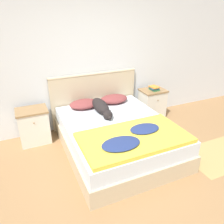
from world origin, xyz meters
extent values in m
plane|color=#997047|center=(0.00, 0.00, 0.00)|extent=(16.00, 16.00, 0.00)
cube|color=silver|center=(0.00, 2.13, 1.27)|extent=(9.00, 0.06, 2.55)
cube|color=#C6B28E|center=(0.11, 1.00, 0.14)|extent=(1.67, 2.06, 0.28)
cube|color=silver|center=(0.11, 1.00, 0.40)|extent=(1.61, 2.00, 0.23)
cube|color=#C6B28E|center=(0.11, 2.06, 0.53)|extent=(1.75, 0.04, 1.05)
cylinder|color=#C6B28E|center=(0.11, 2.06, 1.05)|extent=(1.75, 0.06, 0.06)
cube|color=silver|center=(-1.12, 1.83, 0.30)|extent=(0.50, 0.39, 0.60)
cube|color=#937047|center=(-1.12, 1.83, 0.62)|extent=(0.52, 0.41, 0.03)
sphere|color=#937047|center=(-1.12, 1.63, 0.47)|extent=(0.02, 0.02, 0.02)
cube|color=silver|center=(1.34, 1.83, 0.30)|extent=(0.50, 0.39, 0.60)
cube|color=#937047|center=(1.34, 1.83, 0.62)|extent=(0.52, 0.41, 0.03)
sphere|color=#937047|center=(1.34, 1.63, 0.47)|extent=(0.02, 0.02, 0.02)
ellipsoid|color=brown|center=(-0.19, 1.79, 0.59)|extent=(0.54, 0.38, 0.14)
ellipsoid|color=brown|center=(0.42, 1.79, 0.59)|extent=(0.54, 0.38, 0.14)
cube|color=yellow|center=(0.11, 0.46, 0.55)|extent=(1.52, 0.86, 0.06)
ellipsoid|color=navy|center=(-0.15, 0.33, 0.60)|extent=(0.53, 0.35, 0.05)
ellipsoid|color=navy|center=(0.34, 0.54, 0.59)|extent=(0.46, 0.30, 0.05)
ellipsoid|color=black|center=(0.02, 1.51, 0.62)|extent=(0.23, 0.60, 0.21)
sphere|color=black|center=(0.02, 1.18, 0.59)|extent=(0.16, 0.16, 0.16)
ellipsoid|color=black|center=(0.02, 1.11, 0.58)|extent=(0.07, 0.09, 0.07)
cone|color=black|center=(-0.02, 1.19, 0.65)|extent=(0.05, 0.05, 0.06)
cone|color=black|center=(0.07, 1.19, 0.65)|extent=(0.05, 0.05, 0.06)
ellipsoid|color=black|center=(0.06, 1.77, 0.56)|extent=(0.16, 0.26, 0.08)
cube|color=#337547|center=(1.35, 1.81, 0.65)|extent=(0.16, 0.21, 0.03)
cube|color=#285689|center=(1.34, 1.80, 0.68)|extent=(0.17, 0.19, 0.03)
cube|color=orange|center=(1.34, 1.80, 0.71)|extent=(0.17, 0.21, 0.02)
cube|color=tan|center=(1.62, 0.16, 0.00)|extent=(1.24, 0.78, 0.00)
camera|label=1|loc=(-1.23, -1.81, 2.18)|focal=35.00mm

